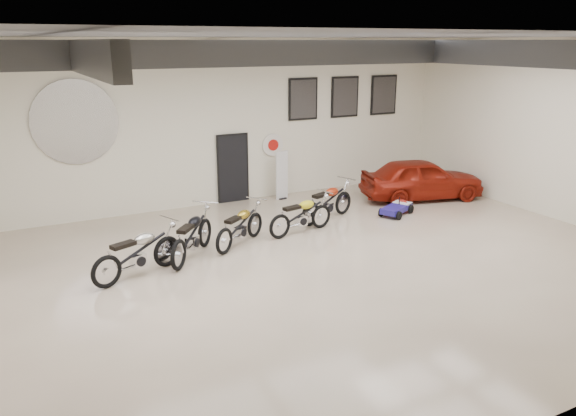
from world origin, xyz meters
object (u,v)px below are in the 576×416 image
motorcycle_gold (240,225)px  vintage_car (422,179)px  go_kart (398,205)px  motorcycle_red (327,201)px  banner_stand (282,174)px  motorcycle_black (192,235)px  motorcycle_yellow (301,214)px  motorcycle_silver (137,252)px

motorcycle_gold → vintage_car: bearing=-23.9°
go_kart → motorcycle_red: bearing=141.5°
banner_stand → motorcycle_black: banner_stand is taller
banner_stand → motorcycle_red: bearing=-97.7°
banner_stand → motorcycle_yellow: banner_stand is taller
banner_stand → go_kart: bearing=-63.9°
motorcycle_silver → motorcycle_black: (1.39, 0.54, 0.00)m
banner_stand → motorcycle_silver: banner_stand is taller
go_kart → vintage_car: bearing=4.4°
banner_stand → motorcycle_red: 2.60m
banner_stand → motorcycle_gold: size_ratio=0.83×
motorcycle_silver → motorcycle_gold: size_ratio=1.09×
banner_stand → motorcycle_red: banner_stand is taller
motorcycle_gold → vintage_car: vintage_car is taller
motorcycle_yellow → motorcycle_silver: bearing=-179.4°
banner_stand → go_kart: size_ratio=1.17×
motorcycle_yellow → motorcycle_red: bearing=18.0°
banner_stand → motorcycle_yellow: 3.43m
motorcycle_silver → motorcycle_red: 5.92m
motorcycle_silver → vintage_car: vintage_car is taller
motorcycle_gold → go_kart: size_ratio=1.41×
motorcycle_silver → vintage_car: (9.56, 2.12, 0.09)m
go_kart → vintage_car: vintage_car is taller
banner_stand → vintage_car: (4.00, -2.04, -0.17)m
motorcycle_gold → vintage_car: size_ratio=0.52×
motorcycle_black → go_kart: size_ratio=1.54×
motorcycle_gold → motorcycle_silver: bearing=161.6°
motorcycle_silver → vintage_car: size_ratio=0.56×
motorcycle_gold → go_kart: motorcycle_gold is taller
banner_stand → motorcycle_silver: 6.94m
motorcycle_gold → go_kart: bearing=-31.4°
motorcycle_yellow → vintage_car: size_ratio=0.52×
motorcycle_gold → motorcycle_red: 3.10m
banner_stand → vintage_car: banner_stand is taller
motorcycle_red → vintage_car: bearing=-12.2°
motorcycle_black → motorcycle_gold: size_ratio=1.09×
go_kart → vintage_car: 2.02m
banner_stand → motorcycle_gold: banner_stand is taller
motorcycle_black → motorcycle_red: bearing=-35.3°
motorcycle_yellow → motorcycle_red: 1.39m
motorcycle_black → vintage_car: (8.17, 1.58, 0.09)m
motorcycle_yellow → vintage_car: bearing=2.6°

